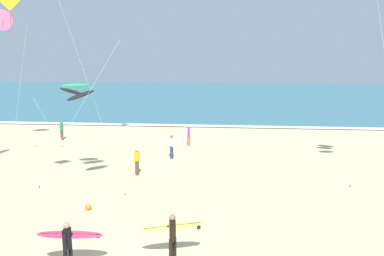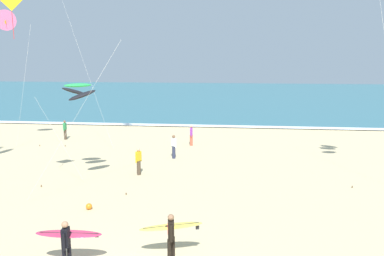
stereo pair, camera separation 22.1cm
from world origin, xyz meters
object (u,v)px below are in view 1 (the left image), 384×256
kite_delta_rose_near (2,20)px  kite_diamond_golden_mid (13,5)px  bystander_white_top (172,147)px  beach_ball (88,207)px  surfer_trailing (69,239)px  kite_arc_emerald_high (76,91)px  bystander_purple_top (189,135)px  bystander_yellow_top (137,161)px  surfer_lead (172,231)px  bystander_green_top (62,130)px

kite_delta_rose_near → kite_diamond_golden_mid: bearing=-56.9°
kite_delta_rose_near → bystander_white_top: (12.23, -1.92, -8.38)m
kite_diamond_golden_mid → beach_ball: kite_diamond_golden_mid is taller
surfer_trailing → kite_arc_emerald_high: size_ratio=0.41×
kite_arc_emerald_high → bystander_purple_top: bearing=61.7°
kite_delta_rose_near → beach_ball: 17.29m
bystander_yellow_top → bystander_purple_top: bearing=74.1°
kite_diamond_golden_mid → bystander_yellow_top: size_ratio=6.19×
kite_delta_rose_near → beach_ball: bearing=-48.2°
kite_diamond_golden_mid → kite_delta_rose_near: bearing=123.1°
surfer_lead → bystander_yellow_top: surfer_lead is taller
bystander_green_top → beach_ball: 15.79m
bystander_purple_top → bystander_green_top: same height
bystander_purple_top → bystander_green_top: bearing=174.3°
surfer_lead → kite_arc_emerald_high: size_ratio=0.41×
kite_arc_emerald_high → bystander_white_top: kite_arc_emerald_high is taller
bystander_yellow_top → bystander_white_top: same height
surfer_lead → surfer_trailing: size_ratio=1.01×
surfer_trailing → bystander_green_top: size_ratio=1.36×
bystander_yellow_top → kite_delta_rose_near: bearing=152.1°
bystander_white_top → beach_ball: (-2.41, -9.06, -0.67)m
surfer_lead → bystander_purple_top: bearing=94.1°
kite_diamond_golden_mid → bystander_green_top: kite_diamond_golden_mid is taller
bystander_white_top → surfer_trailing: bearing=-95.1°
beach_ball → bystander_green_top: bearing=117.7°
surfer_lead → bystander_purple_top: (-1.20, 16.83, -0.23)m
bystander_purple_top → surfer_trailing: bearing=-96.4°
surfer_lead → kite_delta_rose_near: kite_delta_rose_near is taller
kite_diamond_golden_mid → bystander_green_top: 16.14m
surfer_trailing → kite_diamond_golden_mid: kite_diamond_golden_mid is taller
surfer_trailing → kite_diamond_golden_mid: (-4.26, 5.44, 7.82)m
bystander_green_top → kite_arc_emerald_high: bearing=-61.5°
surfer_lead → surfer_trailing: same height
bystander_purple_top → bystander_yellow_top: 7.96m
kite_arc_emerald_high → kite_diamond_golden_mid: bearing=-112.7°
surfer_lead → kite_diamond_golden_mid: kite_diamond_golden_mid is taller
kite_arc_emerald_high → bystander_white_top: size_ratio=3.35×
kite_diamond_golden_mid → beach_ball: size_ratio=35.16×
surfer_trailing → kite_diamond_golden_mid: bearing=128.1°
bystander_purple_top → bystander_white_top: 3.92m
surfer_trailing → kite_arc_emerald_high: bearing=109.1°
bystander_white_top → bystander_yellow_top: bearing=-110.7°
surfer_lead → beach_ball: (-4.36, 3.91, -0.90)m
surfer_lead → kite_diamond_golden_mid: 11.72m
beach_ball → surfer_trailing: bearing=-76.2°
bystander_white_top → kite_delta_rose_near: bearing=171.1°
bystander_yellow_top → beach_ball: bystander_yellow_top is taller
surfer_trailing → bystander_yellow_top: bearing=91.2°
bystander_yellow_top → kite_arc_emerald_high: bearing=-151.4°
surfer_lead → kite_arc_emerald_high: (-6.14, 7.67, 3.91)m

